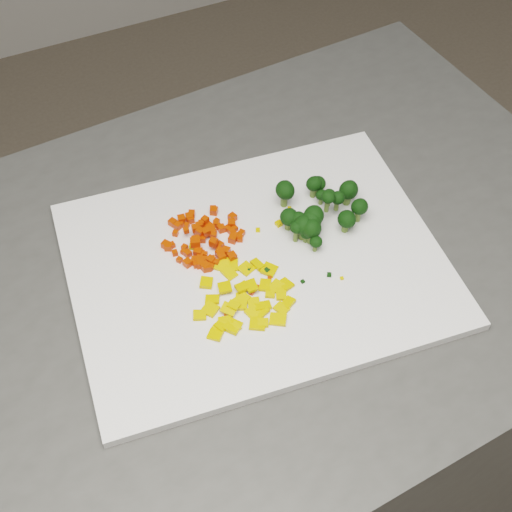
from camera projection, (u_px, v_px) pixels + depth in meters
name	position (u px, v px, depth m)	size (l,w,h in m)	color
ground	(356.00, 487.00, 1.65)	(4.00, 4.00, 0.00)	#6D5E4D
counter_block	(252.00, 417.00, 1.27)	(0.98, 0.69, 0.90)	#434340
cutting_board	(256.00, 264.00, 0.91)	(0.46, 0.36, 0.01)	white
carrot_pile	(204.00, 231.00, 0.91)	(0.10, 0.10, 0.03)	red
pepper_pile	(242.00, 296.00, 0.86)	(0.12, 0.12, 0.02)	#E0A90B
broccoli_pile	(326.00, 205.00, 0.92)	(0.12, 0.12, 0.06)	black
carrot_cube_0	(199.00, 261.00, 0.90)	(0.01, 0.01, 0.01)	red
carrot_cube_1	(231.00, 232.00, 0.93)	(0.01, 0.01, 0.01)	red
carrot_cube_2	(232.00, 217.00, 0.94)	(0.01, 0.01, 0.01)	red
carrot_cube_3	(233.00, 239.00, 0.92)	(0.01, 0.01, 0.01)	red
carrot_cube_4	(200.00, 257.00, 0.90)	(0.01, 0.01, 0.01)	red
carrot_cube_5	(220.00, 245.00, 0.91)	(0.01, 0.01, 0.01)	red
carrot_cube_6	(185.00, 247.00, 0.91)	(0.01, 0.01, 0.01)	red
carrot_cube_7	(242.00, 233.00, 0.93)	(0.01, 0.01, 0.01)	red
carrot_cube_8	(216.00, 224.00, 0.94)	(0.01, 0.01, 0.01)	red
carrot_cube_9	(211.00, 233.00, 0.93)	(0.01, 0.01, 0.01)	red
carrot_cube_10	(205.00, 229.00, 0.93)	(0.01, 0.01, 0.01)	red
carrot_cube_11	(240.00, 239.00, 0.92)	(0.01, 0.01, 0.01)	red
carrot_cube_12	(168.00, 247.00, 0.91)	(0.01, 0.01, 0.01)	red
carrot_cube_13	(195.00, 260.00, 0.90)	(0.01, 0.01, 0.01)	red
carrot_cube_14	(207.00, 267.00, 0.89)	(0.01, 0.01, 0.01)	red
carrot_cube_15	(214.00, 243.00, 0.91)	(0.01, 0.01, 0.01)	red
carrot_cube_16	(172.00, 245.00, 0.91)	(0.01, 0.01, 0.01)	red
carrot_cube_17	(213.00, 210.00, 0.95)	(0.01, 0.01, 0.01)	red
carrot_cube_18	(190.00, 219.00, 0.94)	(0.01, 0.01, 0.01)	red
carrot_cube_19	(175.00, 233.00, 0.93)	(0.01, 0.01, 0.01)	red
carrot_cube_20	(187.00, 263.00, 0.89)	(0.01, 0.01, 0.01)	red
carrot_cube_21	(221.00, 257.00, 0.90)	(0.01, 0.01, 0.01)	red
carrot_cube_22	(214.00, 235.00, 0.92)	(0.01, 0.01, 0.01)	red
carrot_cube_23	(236.00, 236.00, 0.92)	(0.01, 0.01, 0.01)	red
carrot_cube_24	(200.00, 264.00, 0.89)	(0.01, 0.01, 0.01)	red
carrot_cube_25	(200.00, 232.00, 0.92)	(0.01, 0.01, 0.01)	red
carrot_cube_26	(205.00, 267.00, 0.89)	(0.01, 0.01, 0.01)	red
carrot_cube_27	(179.00, 260.00, 0.90)	(0.01, 0.01, 0.01)	red
carrot_cube_28	(205.00, 220.00, 0.93)	(0.01, 0.01, 0.01)	red
carrot_cube_29	(212.00, 259.00, 0.90)	(0.01, 0.01, 0.01)	red
carrot_cube_30	(216.00, 263.00, 0.90)	(0.01, 0.01, 0.01)	red
carrot_cube_31	(201.00, 223.00, 0.93)	(0.01, 0.01, 0.01)	red
carrot_cube_32	(221.00, 229.00, 0.93)	(0.01, 0.01, 0.01)	red
carrot_cube_33	(212.00, 232.00, 0.93)	(0.01, 0.01, 0.01)	red
carrot_cube_34	(178.00, 226.00, 0.93)	(0.01, 0.01, 0.01)	red
carrot_cube_35	(220.00, 252.00, 0.91)	(0.01, 0.01, 0.01)	red
carrot_cube_36	(232.00, 257.00, 0.90)	(0.01, 0.01, 0.01)	red
carrot_cube_37	(227.00, 228.00, 0.93)	(0.01, 0.01, 0.01)	red
carrot_cube_38	(173.00, 222.00, 0.94)	(0.01, 0.01, 0.01)	red
carrot_cube_39	(167.00, 245.00, 0.92)	(0.01, 0.01, 0.01)	red
carrot_cube_40	(220.00, 253.00, 0.91)	(0.01, 0.01, 0.01)	red
carrot_cube_41	(181.00, 225.00, 0.94)	(0.01, 0.01, 0.01)	red
carrot_cube_42	(235.00, 229.00, 0.93)	(0.01, 0.01, 0.01)	red
carrot_cube_43	(211.00, 260.00, 0.90)	(0.01, 0.01, 0.01)	red
carrot_cube_44	(195.00, 228.00, 0.92)	(0.01, 0.01, 0.01)	red
carrot_cube_45	(239.00, 237.00, 0.92)	(0.01, 0.01, 0.01)	red
carrot_cube_46	(214.00, 235.00, 0.92)	(0.01, 0.01, 0.01)	red
carrot_cube_47	(196.00, 242.00, 0.90)	(0.01, 0.01, 0.01)	red
carrot_cube_48	(187.00, 225.00, 0.94)	(0.01, 0.01, 0.01)	red
carrot_cube_49	(175.00, 253.00, 0.91)	(0.01, 0.01, 0.01)	red
carrot_cube_50	(198.00, 232.00, 0.93)	(0.01, 0.01, 0.01)	red
carrot_cube_51	(206.00, 232.00, 0.92)	(0.01, 0.01, 0.01)	red
carrot_cube_52	(226.00, 251.00, 0.91)	(0.01, 0.01, 0.01)	red
carrot_cube_53	(192.00, 214.00, 0.95)	(0.01, 0.01, 0.01)	red
carrot_cube_54	(214.00, 211.00, 0.95)	(0.01, 0.01, 0.01)	red
carrot_cube_55	(211.00, 267.00, 0.89)	(0.01, 0.01, 0.01)	red
carrot_cube_56	(194.00, 242.00, 0.90)	(0.01, 0.01, 0.01)	red
carrot_cube_57	(189.00, 217.00, 0.94)	(0.01, 0.01, 0.01)	red
carrot_cube_58	(198.00, 252.00, 0.91)	(0.01, 0.01, 0.01)	red
carrot_cube_59	(205.00, 254.00, 0.91)	(0.01, 0.01, 0.01)	red
carrot_cube_60	(199.00, 225.00, 0.93)	(0.01, 0.01, 0.01)	red
carrot_cube_61	(202.00, 239.00, 0.92)	(0.01, 0.01, 0.01)	red
carrot_cube_62	(233.00, 234.00, 0.93)	(0.01, 0.01, 0.01)	red
carrot_cube_63	(184.00, 252.00, 0.91)	(0.01, 0.01, 0.01)	red
carrot_cube_64	(210.00, 228.00, 0.93)	(0.01, 0.01, 0.01)	red
carrot_cube_65	(188.00, 254.00, 0.91)	(0.01, 0.01, 0.01)	red
carrot_cube_66	(202.00, 254.00, 0.91)	(0.01, 0.01, 0.01)	red
carrot_cube_67	(182.00, 219.00, 0.94)	(0.01, 0.01, 0.01)	red
carrot_cube_68	(196.00, 264.00, 0.89)	(0.01, 0.01, 0.01)	red
carrot_cube_69	(205.00, 260.00, 0.90)	(0.01, 0.01, 0.01)	red
carrot_cube_70	(166.00, 245.00, 0.91)	(0.01, 0.01, 0.01)	red
carrot_cube_71	(196.00, 241.00, 0.91)	(0.01, 0.01, 0.01)	red
carrot_cube_72	(213.00, 242.00, 0.90)	(0.01, 0.01, 0.01)	red
carrot_cube_73	(232.00, 224.00, 0.94)	(0.01, 0.01, 0.01)	red
carrot_cube_74	(217.00, 221.00, 0.94)	(0.01, 0.01, 0.01)	red
carrot_cube_75	(220.00, 227.00, 0.93)	(0.01, 0.01, 0.01)	red
carrot_cube_76	(233.00, 256.00, 0.90)	(0.01, 0.01, 0.01)	red
carrot_cube_77	(186.00, 230.00, 0.92)	(0.01, 0.01, 0.01)	red
pepper_chunk_0	(261.00, 312.00, 0.85)	(0.02, 0.01, 0.00)	#E0A90B
pepper_chunk_1	(242.00, 300.00, 0.86)	(0.02, 0.01, 0.00)	#E0A90B
pepper_chunk_2	(288.00, 303.00, 0.86)	(0.02, 0.01, 0.00)	#E0A90B
pepper_chunk_3	(265.00, 285.00, 0.88)	(0.02, 0.01, 0.00)	#E0A90B
pepper_chunk_4	(282.00, 309.00, 0.85)	(0.01, 0.02, 0.00)	#E0A90B
pepper_chunk_5	(237.00, 303.00, 0.86)	(0.01, 0.01, 0.00)	#E0A90B
pepper_chunk_6	(225.00, 321.00, 0.84)	(0.02, 0.01, 0.00)	#E0A90B
pepper_chunk_7	(210.00, 309.00, 0.85)	(0.02, 0.02, 0.00)	#E0A90B
pepper_chunk_8	(232.00, 264.00, 0.90)	(0.02, 0.02, 0.00)	#E0A90B
pepper_chunk_9	(233.00, 326.00, 0.84)	(0.02, 0.02, 0.00)	#E0A90B
pepper_chunk_10	(233.00, 305.00, 0.85)	(0.01, 0.01, 0.00)	#E0A90B
pepper_chunk_11	(258.00, 264.00, 0.90)	(0.02, 0.01, 0.01)	#E0A90B
pepper_chunk_12	(251.00, 286.00, 0.87)	(0.01, 0.02, 0.00)	#E0A90B
pepper_chunk_13	(243.00, 287.00, 0.87)	(0.02, 0.01, 0.00)	#E0A90B
pepper_chunk_14	(240.00, 305.00, 0.86)	(0.02, 0.01, 0.00)	#E0A90B
pepper_chunk_15	(215.00, 335.00, 0.83)	(0.02, 0.02, 0.00)	#E0A90B
pepper_chunk_16	(263.00, 306.00, 0.86)	(0.02, 0.01, 0.00)	#E0A90B
pepper_chunk_17	(243.00, 287.00, 0.87)	(0.01, 0.01, 0.00)	#E0A90B
pepper_chunk_18	(254.00, 304.00, 0.86)	(0.02, 0.01, 0.00)	#E0A90B
pepper_chunk_19	(229.00, 309.00, 0.85)	(0.01, 0.02, 0.00)	#E0A90B
pepper_chunk_20	(200.00, 315.00, 0.85)	(0.01, 0.02, 0.00)	#E0A90B
pepper_chunk_21	(257.00, 324.00, 0.84)	(0.02, 0.02, 0.00)	#E0A90B
pepper_chunk_22	(222.00, 265.00, 0.90)	(0.02, 0.02, 0.00)	#E0A90B
pepper_chunk_23	(223.00, 325.00, 0.84)	(0.02, 0.01, 0.00)	#E0A90B
pepper_chunk_24	(235.00, 328.00, 0.84)	(0.01, 0.01, 0.00)	#E0A90B
pepper_chunk_25	(270.00, 292.00, 0.87)	(0.02, 0.01, 0.00)	#E0A90B
pepper_chunk_26	(253.00, 313.00, 0.85)	(0.02, 0.02, 0.00)	#E0A90B
pepper_chunk_27	(277.00, 287.00, 0.87)	(0.02, 0.02, 0.00)	#E0A90B
pepper_chunk_28	(241.00, 300.00, 0.86)	(0.02, 0.01, 0.00)	#E0A90B
pepper_chunk_29	(278.00, 319.00, 0.84)	(0.02, 0.02, 0.00)	#E0A90B
pepper_chunk_30	(212.00, 299.00, 0.86)	(0.01, 0.02, 0.00)	#E0A90B
pepper_chunk_31	(281.00, 294.00, 0.87)	(0.01, 0.02, 0.00)	#E0A90B
pepper_chunk_32	(246.00, 269.00, 0.89)	(0.02, 0.02, 0.00)	#E0A90B
pepper_chunk_33	(222.00, 325.00, 0.84)	(0.02, 0.01, 0.00)	#E0A90B
pepper_chunk_34	(269.00, 270.00, 0.89)	(0.02, 0.02, 0.00)	#E0A90B
pepper_chunk_35	(206.00, 283.00, 0.88)	(0.02, 0.02, 0.01)	#E0A90B
pepper_chunk_36	(263.00, 323.00, 0.84)	(0.01, 0.01, 0.00)	#E0A90B
pepper_chunk_37	(285.00, 284.00, 0.88)	(0.01, 0.02, 0.00)	#E0A90B
pepper_chunk_38	(225.00, 287.00, 0.87)	(0.02, 0.02, 0.00)	#E0A90B
pepper_chunk_39	(229.00, 273.00, 0.89)	(0.02, 0.01, 0.00)	#E0A90B
broccoli_floret_0	(327.00, 202.00, 0.92)	(0.02, 0.02, 0.03)	black
broccoli_floret_1	(288.00, 220.00, 0.93)	(0.03, 0.03, 0.03)	black
broccoli_floret_2	(306.00, 236.00, 0.91)	(0.02, 0.02, 0.02)	black
broccoli_floret_3	(313.00, 188.00, 0.96)	(0.03, 0.03, 0.03)	black
broccoli_floret_4	(329.00, 198.00, 0.94)	(0.02, 0.02, 0.03)	black
broccoli_floret_5	(358.00, 211.00, 0.93)	(0.03, 0.03, 0.04)	black
broccoli_floret_6	(337.00, 202.00, 0.93)	(0.02, 0.02, 0.03)	black
broccoli_floret_7	(298.00, 223.00, 0.92)	(0.03, 0.03, 0.03)	black
broccoli_floret_8	(313.00, 220.00, 0.92)	(0.04, 0.04, 0.04)	black
broccoli_floret_9	(303.00, 229.00, 0.91)	(0.04, 0.04, 0.04)	black
broccoli_floret_10	(284.00, 195.00, 0.95)	(0.04, 0.04, 0.04)	black
broccoli_floret_11	(296.00, 232.00, 0.91)	(0.02, 0.02, 0.03)	black
broccoli_floret_12	(347.00, 194.00, 0.95)	(0.04, 0.04, 0.04)	black
broccoli_floret_13	(318.00, 186.00, 0.97)	(0.03, 0.03, 0.03)	black
broccoli_floret_14	(349.00, 194.00, 0.96)	(0.02, 0.02, 0.03)	black
broccoli_floret_15	(315.00, 244.00, 0.90)	(0.02, 0.02, 0.02)	black
broccoli_floret_16	(310.00, 224.00, 0.92)	(0.04, 0.04, 0.04)	black
broccoli_floret_17	(321.00, 198.00, 0.96)	(0.02, 0.02, 0.02)	black
broccoli_floret_18	(311.00, 232.00, 0.91)	(0.04, 0.04, 0.04)	black
broccoli_floret_19	(346.00, 222.00, 0.92)	(0.03, 0.03, 0.03)	black
stray_bit_0	(258.00, 230.00, 0.93)	(0.01, 0.01, 0.00)	#E0A90B
stray_bit_1	(249.00, 267.00, 0.89)	(0.01, 0.01, 0.00)	#E0A90B
stray_bit_2	(258.00, 287.00, 0.87)	(0.00, 0.00, 0.00)	red
stray_bit_3	(249.00, 270.00, 0.89)	(0.00, 0.00, 0.00)	black
stray_bit_4	(269.00, 278.00, 0.88)	(0.00, 0.00, 0.00)	red
stray_bit_5	(329.00, 275.00, 0.89)	(0.01, 0.01, 0.00)	black
stray_bit_6	(303.00, 281.00, 0.88)	(0.00, 0.00, 0.00)	black
stray_bit_7	(342.00, 278.00, 0.88)	(0.00, 0.00, 0.00)	#E0A90B
stray_bit_8	(274.00, 290.00, 0.87)	(0.00, 0.00, 0.00)	red
stray_bit_9	(252.00, 292.00, 0.87)	(0.01, 0.01, 0.00)	red
stray_bit_10	(289.00, 208.00, 0.96)	(0.00, 0.00, 0.00)	#E0A90B
stray_bit_11	(267.00, 271.00, 0.89)	(0.01, 0.01, 0.00)	black
stray_bit_12	(226.00, 314.00, 0.85)	(0.00, 0.00, 0.00)	red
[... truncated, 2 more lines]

